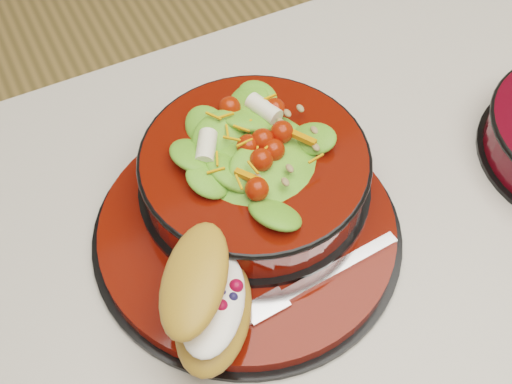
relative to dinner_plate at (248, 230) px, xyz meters
name	(u,v)px	position (x,y,z in m)	size (l,w,h in m)	color
dinner_plate	(248,230)	(0.00, 0.00, 0.00)	(0.32, 0.32, 0.02)	black
salad_bowl	(254,164)	(0.03, 0.04, 0.05)	(0.24, 0.24, 0.10)	black
croissant	(210,299)	(-0.08, -0.08, 0.05)	(0.13, 0.15, 0.07)	#B97938
fork	(318,278)	(0.03, -0.09, 0.01)	(0.17, 0.03, 0.00)	silver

